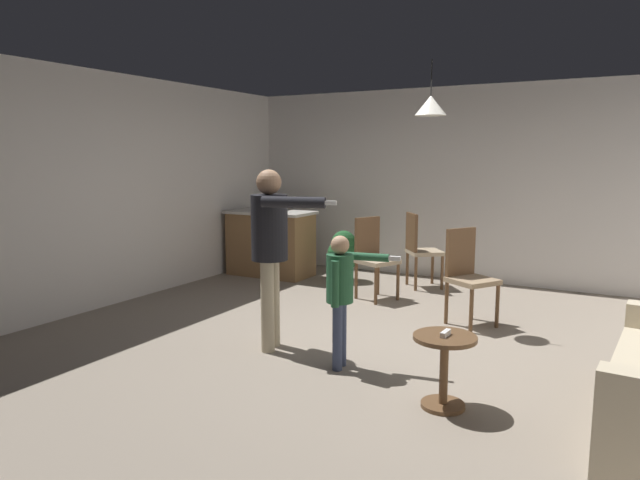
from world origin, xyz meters
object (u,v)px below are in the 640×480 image
object	(u,v)px
side_table_by_couch	(444,362)
person_child	(341,287)
spare_remote_on_table	(446,333)
person_adult	(271,239)
dining_chair_near_wall	(373,255)
dining_chair_centre_back	(420,247)
dining_chair_by_counter	(468,273)
potted_plant_corner	(344,253)
kitchen_counter	(271,243)

from	to	relation	value
side_table_by_couch	person_child	bearing A→B (deg)	161.36
spare_remote_on_table	person_adult	bearing A→B (deg)	165.04
dining_chair_near_wall	dining_chair_centre_back	xyz separation A→B (m)	(0.30, 0.84, 0.00)
side_table_by_couch	dining_chair_centre_back	world-z (taller)	dining_chair_centre_back
dining_chair_by_counter	person_child	bearing A→B (deg)	13.46
side_table_by_couch	potted_plant_corner	distance (m)	4.15
person_adult	dining_chair_near_wall	world-z (taller)	person_adult
person_adult	potted_plant_corner	distance (m)	3.05
person_adult	spare_remote_on_table	size ratio (longest dim) A/B	12.53
person_child	kitchen_counter	bearing A→B (deg)	-147.13
person_adult	spare_remote_on_table	distance (m)	1.86
person_adult	dining_chair_near_wall	size ratio (longest dim) A/B	1.63
person_child	spare_remote_on_table	distance (m)	1.04
dining_chair_centre_back	potted_plant_corner	bearing A→B (deg)	-122.44
potted_plant_corner	person_adult	bearing A→B (deg)	-76.15
person_child	spare_remote_on_table	xyz separation A→B (m)	(0.97, -0.33, -0.15)
side_table_by_couch	person_adult	bearing A→B (deg)	165.20
kitchen_counter	dining_chair_by_counter	bearing A→B (deg)	-19.00
side_table_by_couch	dining_chair_centre_back	distance (m)	3.73
dining_chair_near_wall	potted_plant_corner	size ratio (longest dim) A/B	1.41
dining_chair_near_wall	potted_plant_corner	bearing A→B (deg)	-108.93
dining_chair_by_counter	spare_remote_on_table	xyz separation A→B (m)	(0.39, -2.09, -0.01)
dining_chair_centre_back	potted_plant_corner	world-z (taller)	dining_chair_centre_back
person_child	dining_chair_by_counter	distance (m)	1.86
spare_remote_on_table	dining_chair_near_wall	bearing A→B (deg)	122.66
dining_chair_by_counter	dining_chair_near_wall	distance (m)	1.40
person_child	spare_remote_on_table	size ratio (longest dim) A/B	8.54
person_child	dining_chair_near_wall	bearing A→B (deg)	-172.18
person_adult	person_child	size ratio (longest dim) A/B	1.47
person_child	potted_plant_corner	world-z (taller)	person_child
dining_chair_by_counter	dining_chair_near_wall	size ratio (longest dim) A/B	1.00
person_child	person_adult	bearing A→B (deg)	-109.17
dining_chair_by_counter	spare_remote_on_table	size ratio (longest dim) A/B	7.69
dining_chair_near_wall	spare_remote_on_table	bearing A→B (deg)	57.47
person_adult	dining_chair_by_counter	size ratio (longest dim) A/B	1.63
spare_remote_on_table	side_table_by_couch	bearing A→B (deg)	125.63
side_table_by_couch	dining_chair_near_wall	size ratio (longest dim) A/B	0.52
kitchen_counter	dining_chair_near_wall	world-z (taller)	dining_chair_near_wall
kitchen_counter	dining_chair_near_wall	size ratio (longest dim) A/B	1.26
kitchen_counter	dining_chair_by_counter	world-z (taller)	dining_chair_by_counter
person_adult	potted_plant_corner	bearing A→B (deg)	177.91
side_table_by_couch	spare_remote_on_table	xyz separation A→B (m)	(0.00, -0.01, 0.21)
dining_chair_by_counter	dining_chair_near_wall	world-z (taller)	same
dining_chair_by_counter	spare_remote_on_table	distance (m)	2.13
dining_chair_near_wall	potted_plant_corner	xyz separation A→B (m)	(-0.77, 0.74, -0.15)
side_table_by_couch	spare_remote_on_table	bearing A→B (deg)	-54.37
dining_chair_near_wall	dining_chair_centre_back	world-z (taller)	same
person_child	dining_chair_centre_back	bearing A→B (deg)	178.01
person_child	potted_plant_corner	size ratio (longest dim) A/B	1.56
side_table_by_couch	person_child	size ratio (longest dim) A/B	0.47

